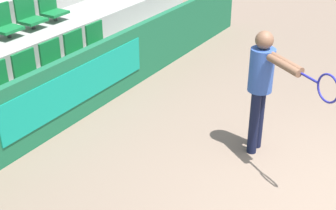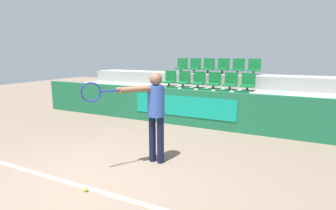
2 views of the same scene
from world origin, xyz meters
name	(u,v)px [view 2 (image 2 of 2)]	position (x,y,z in m)	size (l,w,h in m)	color
ground_plane	(95,181)	(0.00, 0.00, 0.00)	(30.00, 30.00, 0.00)	#7A6656
court_baseline	(85,187)	(0.00, -0.22, 0.00)	(5.91, 0.08, 0.01)	white
barrier_wall	(185,108)	(0.00, 3.76, 0.52)	(10.64, 0.14, 1.04)	#19603D
bleacher_tier_front	(193,114)	(0.00, 4.38, 0.22)	(10.24, 1.08, 0.44)	#9E9E99
bleacher_tier_middle	(204,101)	(0.00, 5.46, 0.44)	(10.24, 1.08, 0.87)	#9E9E99
bleacher_tier_back	(214,91)	(0.00, 6.54, 0.65)	(10.24, 1.08, 1.31)	#9E9E99
stadium_chair_0	(155,95)	(-1.38, 4.51, 0.68)	(0.43, 0.36, 0.56)	#333333
stadium_chair_1	(170,97)	(-0.83, 4.51, 0.68)	(0.43, 0.36, 0.56)	#333333
stadium_chair_2	(186,98)	(-0.28, 4.51, 0.68)	(0.43, 0.36, 0.56)	#333333
stadium_chair_3	(203,99)	(0.28, 4.51, 0.68)	(0.43, 0.36, 0.56)	#333333
stadium_chair_4	(221,100)	(0.83, 4.51, 0.68)	(0.43, 0.36, 0.56)	#333333
stadium_chair_5	(240,102)	(1.38, 4.51, 0.68)	(0.43, 0.36, 0.56)	#333333
stadium_chair_6	(170,79)	(-1.38, 5.58, 1.11)	(0.43, 0.36, 0.56)	#333333
stadium_chair_7	(184,80)	(-0.83, 5.58, 1.11)	(0.43, 0.36, 0.56)	#333333
stadium_chair_8	(198,81)	(-0.28, 5.58, 1.11)	(0.43, 0.36, 0.56)	#333333
stadium_chair_9	(214,81)	(0.28, 5.58, 1.11)	(0.43, 0.36, 0.56)	#333333
stadium_chair_10	(230,82)	(0.83, 5.58, 1.11)	(0.43, 0.36, 0.56)	#333333
stadium_chair_11	(248,83)	(1.38, 5.58, 1.11)	(0.43, 0.36, 0.56)	#333333
stadium_chair_12	(182,66)	(-1.38, 6.66, 1.55)	(0.43, 0.36, 0.56)	#333333
stadium_chair_13	(195,66)	(-0.83, 6.66, 1.55)	(0.43, 0.36, 0.56)	#333333
stadium_chair_14	(208,67)	(-0.28, 6.66, 1.55)	(0.43, 0.36, 0.56)	#333333
stadium_chair_15	(223,67)	(0.28, 6.66, 1.55)	(0.43, 0.36, 0.56)	#333333
stadium_chair_16	(238,67)	(0.83, 6.66, 1.55)	(0.43, 0.36, 0.56)	#333333
stadium_chair_17	(254,68)	(1.38, 6.66, 1.55)	(0.43, 0.36, 0.56)	#333333
tennis_player	(153,108)	(0.47, 1.08, 1.05)	(0.91, 1.26, 1.69)	black
tennis_ball	(86,189)	(0.10, -0.31, 0.03)	(0.07, 0.07, 0.07)	#CCDB33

